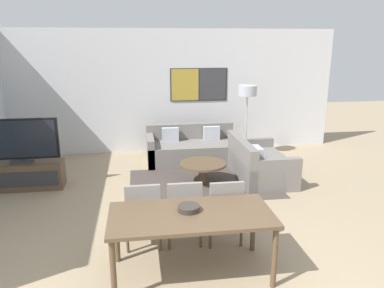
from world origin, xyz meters
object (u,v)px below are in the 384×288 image
at_px(sofa_main, 192,149).
at_px(dining_chair_right, 224,206).
at_px(floor_lamp, 247,95).
at_px(television, 20,141).
at_px(tv_console, 24,176).
at_px(coffee_table, 203,168).
at_px(dining_chair_centre, 184,207).
at_px(fruit_bowl, 189,208).
at_px(sofa_side, 257,165).
at_px(dining_chair_left, 143,210).
at_px(dining_table, 191,220).

distance_m(sofa_main, dining_chair_right, 3.49).
relative_size(dining_chair_right, floor_lamp, 0.55).
xyz_separation_m(television, sofa_main, (3.16, 1.16, -0.60)).
bearing_deg(sofa_main, floor_lamp, 2.63).
xyz_separation_m(tv_console, coffee_table, (3.16, -0.22, 0.06)).
distance_m(television, dining_chair_centre, 3.43).
bearing_deg(fruit_bowl, sofa_side, 58.34).
bearing_deg(tv_console, coffee_table, -4.04).
bearing_deg(floor_lamp, tv_console, -164.43).
distance_m(sofa_main, coffee_table, 1.39).
distance_m(sofa_main, dining_chair_left, 3.62).
bearing_deg(dining_chair_right, fruit_bowl, -134.54).
relative_size(dining_table, dining_chair_left, 2.02).
relative_size(tv_console, dining_chair_left, 1.53).
height_order(sofa_main, fruit_bowl, fruit_bowl).
bearing_deg(dining_chair_centre, dining_chair_right, -5.70).
xyz_separation_m(dining_chair_centre, dining_chair_right, (0.51, -0.05, 0.00)).
bearing_deg(dining_table, television, 131.08).
bearing_deg(floor_lamp, dining_table, -113.81).
relative_size(coffee_table, floor_lamp, 0.52).
bearing_deg(television, dining_chair_left, -48.01).
distance_m(tv_console, dining_table, 3.90).
relative_size(dining_table, floor_lamp, 1.10).
xyz_separation_m(dining_chair_left, dining_chair_right, (1.02, -0.05, 0.00)).
xyz_separation_m(television, dining_chair_left, (2.04, -2.27, -0.37)).
relative_size(dining_chair_right, fruit_bowl, 3.58).
height_order(tv_console, coffee_table, tv_console).
bearing_deg(coffee_table, dining_chair_left, -118.69).
relative_size(dining_chair_left, dining_chair_right, 1.00).
height_order(coffee_table, dining_chair_right, dining_chair_right).
bearing_deg(dining_chair_left, dining_chair_right, -3.00).
bearing_deg(dining_table, sofa_side, 59.23).
relative_size(tv_console, fruit_bowl, 5.50).
relative_size(sofa_side, floor_lamp, 0.95).
xyz_separation_m(coffee_table, dining_chair_centre, (-0.61, -2.05, 0.21)).
distance_m(coffee_table, dining_chair_left, 2.34).
bearing_deg(coffee_table, dining_chair_centre, -106.58).
height_order(sofa_main, dining_chair_centre, dining_chair_centre).
xyz_separation_m(dining_chair_centre, floor_lamp, (1.83, 3.49, 0.90)).
distance_m(dining_table, floor_lamp, 4.59).
relative_size(dining_chair_left, fruit_bowl, 3.58).
height_order(television, dining_chair_right, television).
height_order(sofa_main, dining_table, sofa_main).
relative_size(sofa_side, fruit_bowl, 6.24).
relative_size(dining_chair_left, floor_lamp, 0.55).
bearing_deg(television, dining_table, -48.92).
height_order(tv_console, sofa_main, sofa_main).
bearing_deg(dining_table, sofa_main, 81.52).
height_order(tv_console, fruit_bowl, fruit_bowl).
height_order(sofa_side, dining_chair_left, dining_chair_left).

